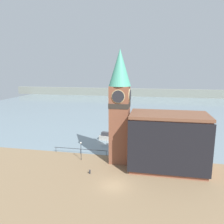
% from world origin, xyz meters
% --- Properties ---
extents(ground_plane, '(160.00, 160.00, 0.00)m').
position_xyz_m(ground_plane, '(0.00, 0.00, 0.00)').
color(ground_plane, '#846B4C').
extents(water, '(160.00, 120.00, 0.00)m').
position_xyz_m(water, '(0.00, 71.34, -0.00)').
color(water, gray).
rests_on(water, ground_plane).
extents(far_shoreline, '(180.00, 3.00, 5.00)m').
position_xyz_m(far_shoreline, '(0.00, 111.34, 2.50)').
color(far_shoreline, gray).
rests_on(far_shoreline, water).
extents(pier_railing, '(11.63, 0.08, 1.09)m').
position_xyz_m(pier_railing, '(-9.16, 11.09, 0.96)').
color(pier_railing, '#232328').
rests_on(pier_railing, ground_plane).
extents(clock_tower, '(3.99, 3.99, 20.99)m').
position_xyz_m(clock_tower, '(-0.60, 8.98, 11.16)').
color(clock_tower, brown).
rests_on(clock_tower, ground_plane).
extents(pier_building, '(13.26, 7.48, 10.02)m').
position_xyz_m(pier_building, '(8.17, 7.42, 5.03)').
color(pier_building, brown).
rests_on(pier_building, ground_plane).
extents(boat_near, '(5.47, 2.35, 1.96)m').
position_xyz_m(boat_near, '(-5.15, 21.03, 0.74)').
color(boat_near, '#B7B2A8').
rests_on(boat_near, water).
extents(mooring_bollard_near, '(0.28, 0.28, 0.75)m').
position_xyz_m(mooring_bollard_near, '(-4.71, 2.97, 0.41)').
color(mooring_bollard_near, '#2D2D33').
rests_on(mooring_bollard_near, ground_plane).
extents(lamp_post, '(0.32, 0.32, 3.66)m').
position_xyz_m(lamp_post, '(-8.02, 8.15, 2.59)').
color(lamp_post, black).
rests_on(lamp_post, ground_plane).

